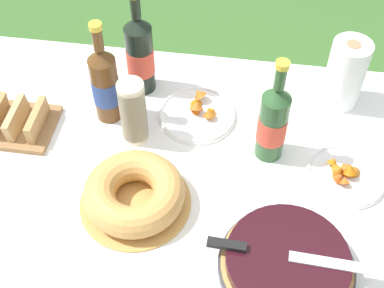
# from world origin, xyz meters

# --- Properties ---
(garden_table) EXTENTS (1.40, 1.18, 0.69)m
(garden_table) POSITION_xyz_m (0.00, 0.00, 0.63)
(garden_table) COLOR brown
(garden_table) RESTS_ON ground_plane
(tablecloth) EXTENTS (1.41, 1.19, 0.10)m
(tablecloth) POSITION_xyz_m (0.00, 0.00, 0.68)
(tablecloth) COLOR white
(tablecloth) RESTS_ON garden_table
(berry_tart) EXTENTS (0.31, 0.31, 0.06)m
(berry_tart) POSITION_xyz_m (0.34, -0.12, 0.72)
(berry_tart) COLOR #38383D
(berry_tart) RESTS_ON tablecloth
(serving_knife) EXTENTS (0.38, 0.04, 0.01)m
(serving_knife) POSITION_xyz_m (0.31, -0.12, 0.76)
(serving_knife) COLOR silver
(serving_knife) RESTS_ON berry_tart
(bundt_cake) EXTENTS (0.28, 0.28, 0.09)m
(bundt_cake) POSITION_xyz_m (-0.04, 0.01, 0.74)
(bundt_cake) COLOR tan
(bundt_cake) RESTS_ON tablecloth
(cup_stack) EXTENTS (0.07, 0.07, 0.20)m
(cup_stack) POSITION_xyz_m (-0.09, 0.23, 0.79)
(cup_stack) COLOR beige
(cup_stack) RESTS_ON tablecloth
(cider_bottle_green) EXTENTS (0.08, 0.08, 0.32)m
(cider_bottle_green) POSITION_xyz_m (0.28, 0.22, 0.82)
(cider_bottle_green) COLOR #2D562D
(cider_bottle_green) RESTS_ON tablecloth
(cider_bottle_amber) EXTENTS (0.08, 0.08, 0.32)m
(cider_bottle_amber) POSITION_xyz_m (-0.18, 0.30, 0.82)
(cider_bottle_amber) COLOR brown
(cider_bottle_amber) RESTS_ON tablecloth
(juice_bottle_red) EXTENTS (0.08, 0.08, 0.34)m
(juice_bottle_red) POSITION_xyz_m (-0.11, 0.43, 0.82)
(juice_bottle_red) COLOR black
(juice_bottle_red) RESTS_ON tablecloth
(snack_plate_near) EXTENTS (0.22, 0.22, 0.06)m
(snack_plate_near) POSITION_xyz_m (0.07, 0.33, 0.71)
(snack_plate_near) COLOR white
(snack_plate_near) RESTS_ON tablecloth
(snack_plate_right) EXTENTS (0.21, 0.21, 0.06)m
(snack_plate_right) POSITION_xyz_m (0.49, 0.17, 0.71)
(snack_plate_right) COLOR white
(snack_plate_right) RESTS_ON tablecloth
(paper_towel_roll) EXTENTS (0.11, 0.11, 0.21)m
(paper_towel_roll) POSITION_xyz_m (0.48, 0.45, 0.80)
(paper_towel_roll) COLOR white
(paper_towel_roll) RESTS_ON tablecloth
(bread_board) EXTENTS (0.26, 0.18, 0.07)m
(bread_board) POSITION_xyz_m (-0.45, 0.21, 0.72)
(bread_board) COLOR olive
(bread_board) RESTS_ON tablecloth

